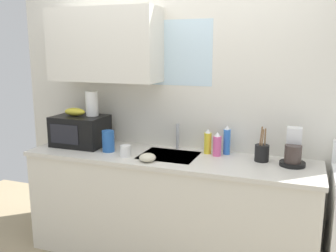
{
  "coord_description": "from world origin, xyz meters",
  "views": [
    {
      "loc": [
        1.01,
        -2.72,
        1.75
      ],
      "look_at": [
        0.0,
        0.0,
        1.15
      ],
      "focal_mm": 39.36,
      "sensor_mm": 36.0,
      "label": 1
    }
  ],
  "objects": [
    {
      "name": "cereal_canister",
      "position": [
        -0.52,
        -0.05,
        0.99
      ],
      "size": [
        0.1,
        0.1,
        0.18
      ],
      "primitive_type": "cylinder",
      "color": "#2659A5",
      "rests_on": "counter_unit"
    },
    {
      "name": "coffee_maker",
      "position": [
        0.96,
        0.11,
        1.0
      ],
      "size": [
        0.19,
        0.21,
        0.28
      ],
      "color": "black",
      "rests_on": "counter_unit"
    },
    {
      "name": "dish_soap_bottle_pink",
      "position": [
        0.37,
        0.14,
        0.99
      ],
      "size": [
        0.07,
        0.07,
        0.2
      ],
      "color": "#E55999",
      "rests_on": "counter_unit"
    },
    {
      "name": "sink_faucet",
      "position": [
        0.0,
        0.24,
        1.01
      ],
      "size": [
        0.03,
        0.03,
        0.22
      ],
      "primitive_type": "cylinder",
      "color": "#B2B5BA",
      "rests_on": "counter_unit"
    },
    {
      "name": "small_bowl",
      "position": [
        -0.1,
        -0.2,
        0.93
      ],
      "size": [
        0.13,
        0.13,
        0.06
      ],
      "primitive_type": "ellipsoid",
      "color": "beige",
      "rests_on": "counter_unit"
    },
    {
      "name": "paper_towel_roll",
      "position": [
        -0.76,
        0.1,
        1.28
      ],
      "size": [
        0.11,
        0.11,
        0.22
      ],
      "primitive_type": "cylinder",
      "color": "white",
      "rests_on": "microwave"
    },
    {
      "name": "kitchen_wall_assembly",
      "position": [
        -0.13,
        0.31,
        1.36
      ],
      "size": [
        3.17,
        0.42,
        2.5
      ],
      "color": "silver",
      "rests_on": "ground"
    },
    {
      "name": "microwave",
      "position": [
        -0.86,
        0.05,
        1.04
      ],
      "size": [
        0.46,
        0.35,
        0.27
      ],
      "color": "black",
      "rests_on": "counter_unit"
    },
    {
      "name": "dish_soap_bottle_blue",
      "position": [
        0.44,
        0.22,
        1.02
      ],
      "size": [
        0.06,
        0.06,
        0.24
      ],
      "color": "blue",
      "rests_on": "counter_unit"
    },
    {
      "name": "mug_white",
      "position": [
        -0.32,
        -0.14,
        0.95
      ],
      "size": [
        0.08,
        0.08,
        0.09
      ],
      "primitive_type": "cylinder",
      "color": "white",
      "rests_on": "counter_unit"
    },
    {
      "name": "banana_bunch",
      "position": [
        -0.91,
        0.05,
        1.2
      ],
      "size": [
        0.2,
        0.11,
        0.07
      ],
      "primitive_type": "ellipsoid",
      "color": "gold",
      "rests_on": "microwave"
    },
    {
      "name": "dish_soap_bottle_yellow",
      "position": [
        0.28,
        0.19,
        1.0
      ],
      "size": [
        0.06,
        0.06,
        0.21
      ],
      "color": "yellow",
      "rests_on": "counter_unit"
    },
    {
      "name": "utensil_crock",
      "position": [
        0.73,
        0.12,
        0.97
      ],
      "size": [
        0.11,
        0.11,
        0.27
      ],
      "color": "black",
      "rests_on": "counter_unit"
    },
    {
      "name": "counter_unit",
      "position": [
        0.0,
        0.0,
        0.46
      ],
      "size": [
        2.4,
        0.63,
        0.9
      ],
      "color": "silver",
      "rests_on": "ground"
    }
  ]
}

